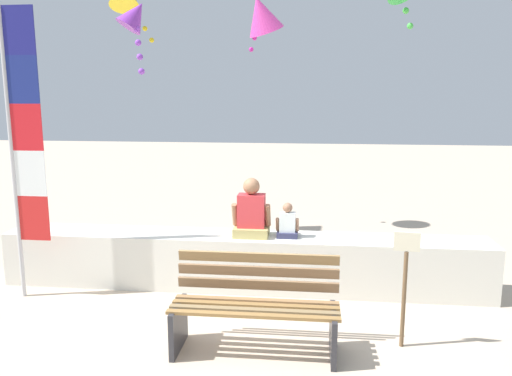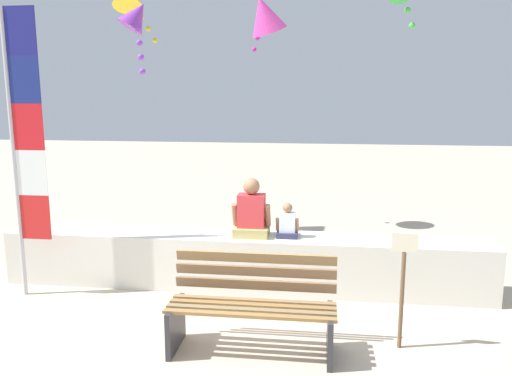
# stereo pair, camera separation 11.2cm
# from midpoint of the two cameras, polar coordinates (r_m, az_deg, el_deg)

# --- Properties ---
(ground_plane) EXTENTS (40.00, 40.00, 0.00)m
(ground_plane) POSITION_cam_midpoint_polar(r_m,az_deg,el_deg) (5.38, -4.10, -16.04)
(ground_plane) COLOR #C5B098
(seawall_ledge) EXTENTS (6.02, 0.61, 0.67)m
(seawall_ledge) POSITION_cam_midpoint_polar(r_m,az_deg,el_deg) (6.43, -1.99, -8.20)
(seawall_ledge) COLOR silver
(seawall_ledge) RESTS_ON ground
(park_bench) EXTENTS (1.58, 0.62, 0.88)m
(park_bench) POSITION_cam_midpoint_polar(r_m,az_deg,el_deg) (4.92, -0.74, -13.28)
(park_bench) COLOR olive
(park_bench) RESTS_ON ground
(person_adult) EXTENTS (0.47, 0.35, 0.73)m
(person_adult) POSITION_cam_midpoint_polar(r_m,az_deg,el_deg) (6.23, -1.03, -2.89)
(person_adult) COLOR tan
(person_adult) RESTS_ON seawall_ledge
(person_child) EXTENTS (0.28, 0.21, 0.43)m
(person_child) POSITION_cam_midpoint_polar(r_m,az_deg,el_deg) (6.22, 3.03, -4.03)
(person_child) COLOR #2D2E4E
(person_child) RESTS_ON seawall_ledge
(flag_banner) EXTENTS (0.41, 0.05, 3.35)m
(flag_banner) POSITION_cam_midpoint_polar(r_m,az_deg,el_deg) (6.40, -25.27, 5.07)
(flag_banner) COLOR #B7B7BC
(flag_banner) RESTS_ON ground
(kite_magenta) EXTENTS (0.98, 0.96, 0.96)m
(kite_magenta) POSITION_cam_midpoint_polar(r_m,az_deg,el_deg) (8.82, 0.23, 18.89)
(kite_magenta) COLOR #DB3D9E
(kite_purple) EXTENTS (0.60, 0.67, 1.01)m
(kite_purple) POSITION_cam_midpoint_polar(r_m,az_deg,el_deg) (7.04, -13.88, 18.18)
(kite_purple) COLOR purple
(sign_post) EXTENTS (0.24, 0.05, 1.14)m
(sign_post) POSITION_cam_midpoint_polar(r_m,az_deg,el_deg) (5.05, 15.76, -9.80)
(sign_post) COLOR brown
(sign_post) RESTS_ON ground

